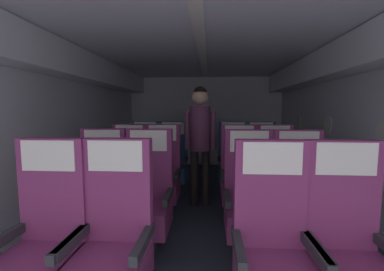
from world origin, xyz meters
name	(u,v)px	position (x,y,z in m)	size (l,w,h in m)	color
ground	(201,215)	(0.00, 2.99, -0.01)	(3.89, 6.37, 0.02)	#2D3342
fuselage_shell	(202,93)	(0.00, 3.26, 1.58)	(3.77, 6.02, 2.18)	silver
seat_a_left_window	(44,246)	(-0.93, 1.28, 0.49)	(0.48, 0.48, 1.16)	#38383D
seat_a_left_aisle	(112,246)	(-0.50, 1.30, 0.49)	(0.48, 0.48, 1.16)	#38383D
seat_a_right_aisle	(349,255)	(0.94, 1.30, 0.49)	(0.48, 0.48, 1.16)	#38383D
seat_a_right_window	(273,254)	(0.50, 1.29, 0.49)	(0.48, 0.48, 1.16)	#38383D
seat_b_left_window	(100,199)	(-0.94, 2.13, 0.49)	(0.48, 0.48, 1.16)	#38383D
seat_b_left_aisle	(147,200)	(-0.48, 2.12, 0.49)	(0.48, 0.48, 1.16)	#38383D
seat_b_right_aisle	(300,205)	(0.93, 2.11, 0.49)	(0.48, 0.48, 1.16)	#38383D
seat_b_right_window	(249,203)	(0.48, 2.12, 0.49)	(0.48, 0.48, 1.16)	#38383D
seat_c_left_window	(128,177)	(-0.93, 2.94, 0.49)	(0.48, 0.48, 1.16)	#38383D
seat_c_left_aisle	(162,177)	(-0.50, 2.95, 0.49)	(0.48, 0.48, 1.16)	#38383D
seat_c_right_aisle	(276,179)	(0.93, 2.95, 0.49)	(0.48, 0.48, 1.16)	#38383D
seat_c_right_window	(239,179)	(0.48, 2.95, 0.49)	(0.48, 0.48, 1.16)	#38383D
seat_d_left_window	(144,163)	(-0.94, 3.79, 0.49)	(0.48, 0.48, 1.16)	#38383D
seat_d_left_aisle	(173,163)	(-0.48, 3.79, 0.49)	(0.48, 0.48, 1.16)	#38383D
seat_d_right_aisle	(261,165)	(0.92, 3.78, 0.49)	(0.48, 0.48, 1.16)	#38383D
seat_d_right_window	(233,165)	(0.48, 3.77, 0.49)	(0.48, 0.48, 1.16)	#38383D
flight_attendant	(200,133)	(-0.02, 3.30, 1.03)	(0.43, 0.28, 1.66)	black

